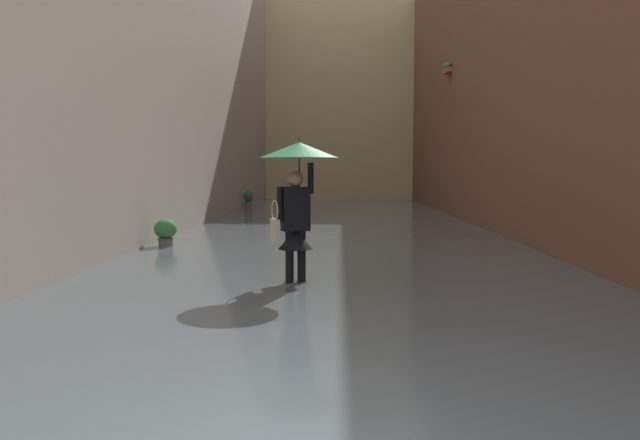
# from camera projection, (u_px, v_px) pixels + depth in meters

# --- Properties ---
(ground_plane) EXTENTS (74.97, 74.97, 0.00)m
(ground_plane) POSITION_uv_depth(u_px,v_px,m) (338.00, 227.00, 17.97)
(ground_plane) COLOR slate
(flood_water) EXTENTS (8.78, 35.99, 0.09)m
(flood_water) POSITION_uv_depth(u_px,v_px,m) (338.00, 225.00, 17.96)
(flood_water) COLOR #515B60
(flood_water) RESTS_ON ground_plane
(building_facade_left) EXTENTS (2.04, 33.99, 10.64)m
(building_facade_left) POSITION_uv_depth(u_px,v_px,m) (508.00, 44.00, 17.36)
(building_facade_left) COLOR brown
(building_facade_left) RESTS_ON ground_plane
(building_facade_right) EXTENTS (2.04, 33.99, 11.16)m
(building_facade_right) POSITION_uv_depth(u_px,v_px,m) (172.00, 37.00, 17.66)
(building_facade_right) COLOR #A89989
(building_facade_right) RESTS_ON ground_plane
(building_facade_far) EXTENTS (11.58, 1.80, 13.45)m
(building_facade_far) POSITION_uv_depth(u_px,v_px,m) (339.00, 78.00, 33.24)
(building_facade_far) COLOR tan
(building_facade_far) RESTS_ON ground_plane
(person_wading) EXTENTS (1.12, 1.12, 2.16)m
(person_wading) POSITION_uv_depth(u_px,v_px,m) (297.00, 180.00, 8.52)
(person_wading) COLOR #2D2319
(person_wading) RESTS_ON ground_plane
(potted_plant_mid_right) EXTENTS (0.37, 0.37, 0.85)m
(potted_plant_mid_right) POSITION_uv_depth(u_px,v_px,m) (248.00, 200.00, 24.93)
(potted_plant_mid_right) COLOR brown
(potted_plant_mid_right) RESTS_ON ground_plane
(potted_plant_far_right) EXTENTS (0.48, 0.48, 0.67)m
(potted_plant_far_right) POSITION_uv_depth(u_px,v_px,m) (165.00, 232.00, 12.73)
(potted_plant_far_right) COLOR #66605B
(potted_plant_far_right) RESTS_ON ground_plane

